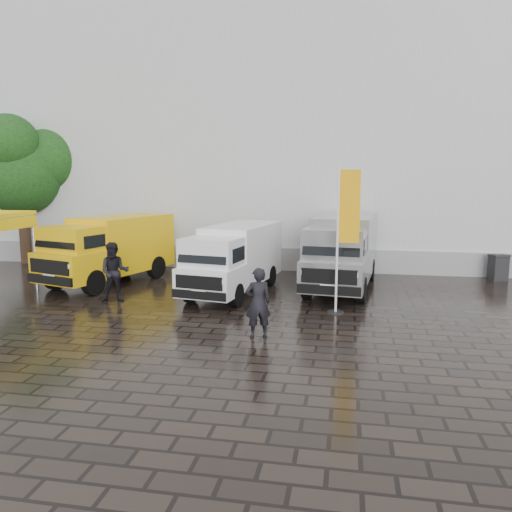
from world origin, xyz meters
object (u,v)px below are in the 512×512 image
(van_yellow, at_px, (109,251))
(flagpole, at_px, (344,232))
(wheelie_bin, at_px, (498,267))
(person_tent, at_px, (115,272))
(van_silver, at_px, (342,253))
(van_white, at_px, (234,260))
(person_front, at_px, (258,303))

(van_yellow, bearing_deg, flagpole, -0.39)
(van_yellow, relative_size, wheelie_bin, 5.34)
(van_yellow, distance_m, person_tent, 3.10)
(flagpole, height_order, wheelie_bin, flagpole)
(van_silver, relative_size, person_tent, 3.10)
(person_tent, bearing_deg, flagpole, -21.43)
(wheelie_bin, bearing_deg, van_silver, -170.37)
(van_silver, bearing_deg, van_yellow, -169.02)
(van_yellow, xyz_separation_m, person_tent, (1.54, -2.67, -0.29))
(flagpole, bearing_deg, van_white, 152.41)
(van_white, relative_size, person_tent, 2.78)
(van_yellow, relative_size, flagpole, 1.24)
(person_front, bearing_deg, van_silver, -130.25)
(van_yellow, distance_m, wheelie_bin, 15.33)
(van_yellow, bearing_deg, wheelie_bin, 29.43)
(wheelie_bin, bearing_deg, person_front, -146.45)
(van_yellow, distance_m, person_front, 8.80)
(van_white, xyz_separation_m, van_silver, (3.73, 1.46, 0.14))
(van_yellow, height_order, flagpole, flagpole)
(van_yellow, height_order, person_front, van_yellow)
(van_silver, height_order, person_tent, van_silver)
(person_front, height_order, person_tent, person_tent)
(person_front, bearing_deg, van_white, -92.24)
(flagpole, xyz_separation_m, person_tent, (-7.36, 0.11, -1.47))
(van_white, distance_m, flagpole, 4.46)
(van_yellow, distance_m, van_white, 5.18)
(person_front, xyz_separation_m, person_tent, (-5.29, 2.86, 0.08))
(flagpole, xyz_separation_m, person_front, (-2.07, -2.75, -1.54))
(van_white, distance_m, person_tent, 4.04)
(van_silver, relative_size, flagpole, 1.37)
(van_silver, height_order, flagpole, flagpole)
(van_yellow, xyz_separation_m, flagpole, (8.90, -2.78, 1.18))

